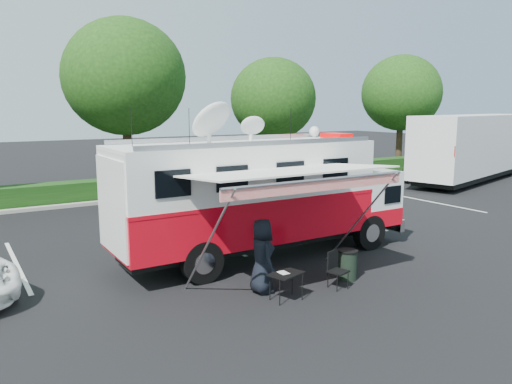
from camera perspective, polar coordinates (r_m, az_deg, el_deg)
ground_plane at (r=15.25m, az=1.00°, el=-7.33°), size 120.00×120.00×0.00m
back_border at (r=26.73m, az=-12.27°, el=10.63°), size 60.00×6.14×8.87m
stall_lines at (r=17.53m, az=-5.74°, el=-5.10°), size 24.12×5.50×0.01m
command_truck at (r=14.76m, az=0.76°, el=-0.31°), size 9.23×2.54×4.43m
awning at (r=12.00m, az=4.24°, el=1.97°), size 5.04×2.61×3.04m
person at (r=12.42m, az=0.69°, el=-11.35°), size 0.69×0.96×1.82m
folding_table at (r=11.75m, az=3.48°, el=-9.43°), size 0.90×0.75×0.66m
folding_chair at (r=12.72m, az=9.05°, el=-8.36°), size 0.54×0.57×0.92m
trash_bin at (r=13.36m, az=10.43°, el=-8.17°), size 0.53×0.53×0.79m
semi_trailer at (r=33.38m, az=23.74°, el=4.82°), size 13.22×5.96×4.00m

